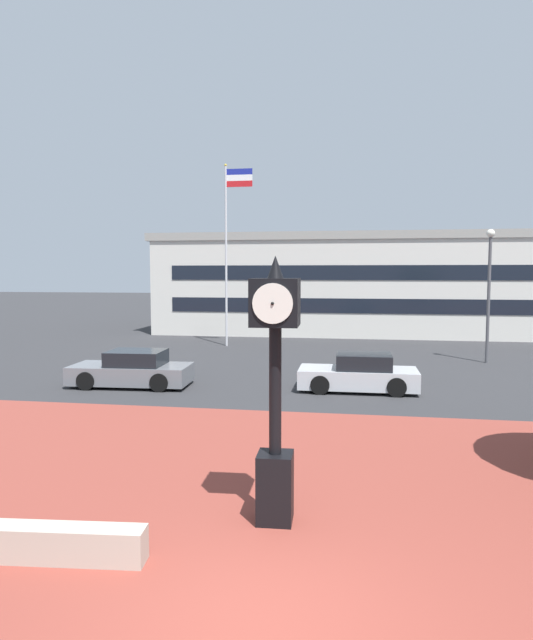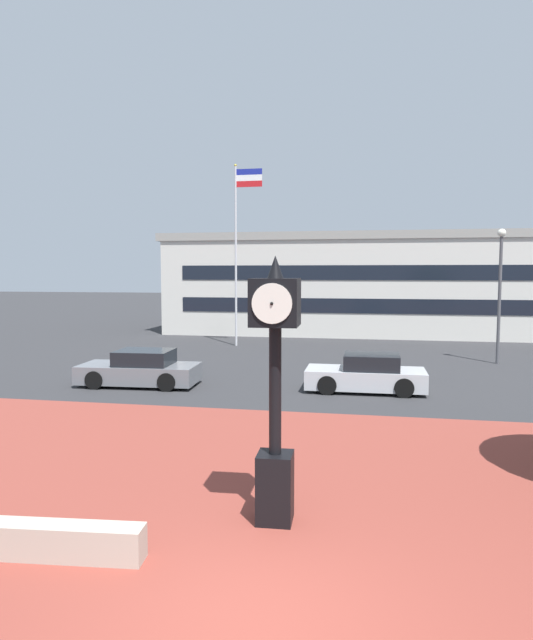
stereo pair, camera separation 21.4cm
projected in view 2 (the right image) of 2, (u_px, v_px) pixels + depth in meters
ground_plane at (252, 623)px, 6.51m from camera, size 200.00×200.00×0.00m
plaza_brick_paving at (289, 515)px, 9.39m from camera, size 44.00×13.88×0.01m
planter_wall at (34, 540)px, 8.01m from camera, size 3.22×0.68×0.50m
street_clock at (275, 384)px, 8.98m from camera, size 0.78×0.87×4.32m
car_street_near at (141, 370)px, 20.16m from camera, size 4.29×2.10×1.28m
car_street_mid at (367, 375)px, 19.17m from camera, size 4.03×1.84×1.28m
flagpole_primary at (238, 241)px, 30.60m from camera, size 1.54×0.14×9.89m
civic_building at (390, 283)px, 38.95m from camera, size 29.90×11.28×6.56m
street_lamp_post at (500, 281)px, 24.69m from camera, size 0.36×0.36×5.96m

